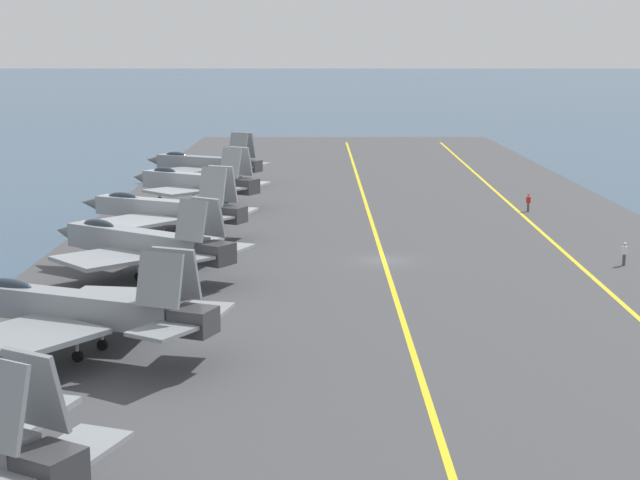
{
  "coord_description": "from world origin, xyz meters",
  "views": [
    {
      "loc": [
        -74.88,
        5.15,
        16.42
      ],
      "look_at": [
        -4.52,
        5.01,
        2.9
      ],
      "focal_mm": 55.0,
      "sensor_mm": 36.0,
      "label": 1
    }
  ],
  "objects_px": {
    "parked_jet_second": "(75,308)",
    "parked_jet_fifth": "(194,182)",
    "parked_jet_fourth": "(163,209)",
    "crew_red_vest": "(528,202)",
    "parked_jet_sixth": "(204,163)",
    "parked_jet_third": "(140,243)",
    "crew_white_vest": "(624,253)"
  },
  "relations": [
    {
      "from": "crew_red_vest",
      "to": "parked_jet_third",
      "type": "bearing_deg",
      "value": 130.39
    },
    {
      "from": "parked_jet_sixth",
      "to": "crew_red_vest",
      "type": "relative_size",
      "value": 9.03
    },
    {
      "from": "parked_jet_fourth",
      "to": "crew_red_vest",
      "type": "height_order",
      "value": "parked_jet_fourth"
    },
    {
      "from": "parked_jet_third",
      "to": "parked_jet_fourth",
      "type": "xyz_separation_m",
      "value": [
        15.91,
        0.82,
        -0.07
      ]
    },
    {
      "from": "parked_jet_third",
      "to": "parked_jet_sixth",
      "type": "distance_m",
      "value": 52.0
    },
    {
      "from": "parked_jet_fifth",
      "to": "parked_jet_sixth",
      "type": "bearing_deg",
      "value": 3.37
    },
    {
      "from": "crew_red_vest",
      "to": "parked_jet_sixth",
      "type": "bearing_deg",
      "value": 57.43
    },
    {
      "from": "crew_red_vest",
      "to": "parked_jet_second",
      "type": "bearing_deg",
      "value": 144.3
    },
    {
      "from": "parked_jet_second",
      "to": "crew_white_vest",
      "type": "bearing_deg",
      "value": -58.5
    },
    {
      "from": "parked_jet_fourth",
      "to": "parked_jet_fifth",
      "type": "xyz_separation_m",
      "value": [
        17.21,
        -0.6,
        0.15
      ]
    },
    {
      "from": "parked_jet_fifth",
      "to": "crew_white_vest",
      "type": "relative_size",
      "value": 8.8
    },
    {
      "from": "parked_jet_second",
      "to": "crew_red_vest",
      "type": "relative_size",
      "value": 9.5
    },
    {
      "from": "parked_jet_second",
      "to": "parked_jet_third",
      "type": "xyz_separation_m",
      "value": [
        18.77,
        -0.15,
        -0.1
      ]
    },
    {
      "from": "crew_white_vest",
      "to": "parked_jet_third",
      "type": "bearing_deg",
      "value": 95.56
    },
    {
      "from": "parked_jet_third",
      "to": "parked_jet_fourth",
      "type": "height_order",
      "value": "parked_jet_fourth"
    },
    {
      "from": "parked_jet_second",
      "to": "parked_jet_fifth",
      "type": "distance_m",
      "value": 51.88
    },
    {
      "from": "parked_jet_second",
      "to": "parked_jet_sixth",
      "type": "relative_size",
      "value": 1.05
    },
    {
      "from": "parked_jet_third",
      "to": "crew_white_vest",
      "type": "height_order",
      "value": "parked_jet_third"
    },
    {
      "from": "parked_jet_fifth",
      "to": "crew_white_vest",
      "type": "distance_m",
      "value": 46.98
    },
    {
      "from": "parked_jet_third",
      "to": "parked_jet_sixth",
      "type": "height_order",
      "value": "parked_jet_sixth"
    },
    {
      "from": "parked_jet_second",
      "to": "crew_white_vest",
      "type": "xyz_separation_m",
      "value": [
        22.29,
        -36.38,
        -1.59
      ]
    },
    {
      "from": "parked_jet_third",
      "to": "crew_white_vest",
      "type": "distance_m",
      "value": 36.43
    },
    {
      "from": "parked_jet_third",
      "to": "parked_jet_fourth",
      "type": "relative_size",
      "value": 0.96
    },
    {
      "from": "parked_jet_second",
      "to": "parked_jet_fifth",
      "type": "xyz_separation_m",
      "value": [
        51.88,
        0.07,
        -0.02
      ]
    },
    {
      "from": "parked_jet_fifth",
      "to": "crew_white_vest",
      "type": "xyz_separation_m",
      "value": [
        -29.59,
        -36.45,
        -1.57
      ]
    },
    {
      "from": "parked_jet_second",
      "to": "parked_jet_fourth",
      "type": "bearing_deg",
      "value": 1.11
    },
    {
      "from": "parked_jet_second",
      "to": "parked_jet_fifth",
      "type": "bearing_deg",
      "value": 0.08
    },
    {
      "from": "parked_jet_second",
      "to": "parked_jet_sixth",
      "type": "xyz_separation_m",
      "value": [
        70.75,
        1.18,
        -0.14
      ]
    },
    {
      "from": "parked_jet_fourth",
      "to": "crew_red_vest",
      "type": "relative_size",
      "value": 9.29
    },
    {
      "from": "parked_jet_third",
      "to": "crew_red_vest",
      "type": "relative_size",
      "value": 8.94
    },
    {
      "from": "parked_jet_third",
      "to": "parked_jet_fourth",
      "type": "distance_m",
      "value": 15.93
    },
    {
      "from": "parked_jet_fifth",
      "to": "parked_jet_third",
      "type": "bearing_deg",
      "value": -179.62
    }
  ]
}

